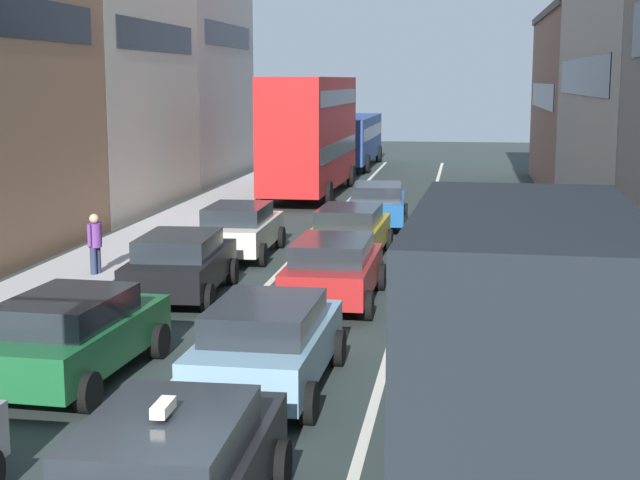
{
  "coord_description": "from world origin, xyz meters",
  "views": [
    {
      "loc": [
        2.98,
        -7.73,
        4.96
      ],
      "look_at": [
        0.0,
        12.0,
        1.6
      ],
      "focal_mm": 53.6,
      "sensor_mm": 36.0,
      "label": 1
    }
  ],
  "objects_px": {
    "sedan_centre_lane_second": "(268,342)",
    "bus_far_queue_secondary": "(351,137)",
    "bus_mid_queue_primary": "(311,130)",
    "wagon_right_lane_far": "(472,245)",
    "removalist_box_truck": "(520,334)",
    "sedan_centre_lane_fifth": "(377,204)",
    "pedestrian_mid_sidewalk": "(95,242)",
    "sedan_left_lane_third": "(181,263)",
    "taxi_centre_lane_front": "(169,475)",
    "sedan_left_lane_fourth": "(239,229)",
    "hatchback_centre_lane_third": "(333,268)",
    "coupe_centre_lane_fourth": "(350,231)",
    "wagon_left_lane_second": "(72,334)",
    "sedan_right_lane_behind_truck": "(476,299)"
  },
  "relations": [
    {
      "from": "bus_mid_queue_primary",
      "to": "coupe_centre_lane_fourth",
      "type": "bearing_deg",
      "value": -165.62
    },
    {
      "from": "removalist_box_truck",
      "to": "sedan_centre_lane_fifth",
      "type": "bearing_deg",
      "value": 11.79
    },
    {
      "from": "sedan_centre_lane_second",
      "to": "wagon_left_lane_second",
      "type": "height_order",
      "value": "same"
    },
    {
      "from": "pedestrian_mid_sidewalk",
      "to": "hatchback_centre_lane_third",
      "type": "bearing_deg",
      "value": 178.85
    },
    {
      "from": "bus_mid_queue_primary",
      "to": "bus_far_queue_secondary",
      "type": "distance_m",
      "value": 13.64
    },
    {
      "from": "sedan_centre_lane_second",
      "to": "bus_far_queue_secondary",
      "type": "bearing_deg",
      "value": 5.67
    },
    {
      "from": "bus_far_queue_secondary",
      "to": "wagon_right_lane_far",
      "type": "bearing_deg",
      "value": -167.17
    },
    {
      "from": "sedan_left_lane_third",
      "to": "sedan_right_lane_behind_truck",
      "type": "distance_m",
      "value": 7.18
    },
    {
      "from": "hatchback_centre_lane_third",
      "to": "sedan_right_lane_behind_truck",
      "type": "distance_m",
      "value": 4.02
    },
    {
      "from": "sedan_left_lane_fourth",
      "to": "sedan_centre_lane_fifth",
      "type": "height_order",
      "value": "same"
    },
    {
      "from": "pedestrian_mid_sidewalk",
      "to": "wagon_right_lane_far",
      "type": "bearing_deg",
      "value": -155.09
    },
    {
      "from": "sedan_centre_lane_second",
      "to": "sedan_centre_lane_fifth",
      "type": "distance_m",
      "value": 17.44
    },
    {
      "from": "sedan_centre_lane_second",
      "to": "sedan_left_lane_fourth",
      "type": "bearing_deg",
      "value": 16.41
    },
    {
      "from": "taxi_centre_lane_front",
      "to": "bus_far_queue_secondary",
      "type": "bearing_deg",
      "value": 3.4
    },
    {
      "from": "removalist_box_truck",
      "to": "sedan_centre_lane_fifth",
      "type": "relative_size",
      "value": 1.77
    },
    {
      "from": "sedan_left_lane_fourth",
      "to": "sedan_centre_lane_fifth",
      "type": "distance_m",
      "value": 6.86
    },
    {
      "from": "sedan_left_lane_fourth",
      "to": "wagon_left_lane_second",
      "type": "bearing_deg",
      "value": 178.31
    },
    {
      "from": "removalist_box_truck",
      "to": "coupe_centre_lane_fourth",
      "type": "height_order",
      "value": "removalist_box_truck"
    },
    {
      "from": "sedan_left_lane_third",
      "to": "sedan_centre_lane_second",
      "type": "bearing_deg",
      "value": -155.25
    },
    {
      "from": "sedan_centre_lane_second",
      "to": "sedan_left_lane_fourth",
      "type": "xyz_separation_m",
      "value": [
        -3.19,
        11.47,
        0.0
      ]
    },
    {
      "from": "sedan_left_lane_fourth",
      "to": "sedan_right_lane_behind_truck",
      "type": "xyz_separation_m",
      "value": [
        6.54,
        -7.84,
        0.0
      ]
    },
    {
      "from": "sedan_left_lane_fourth",
      "to": "wagon_right_lane_far",
      "type": "bearing_deg",
      "value": -106.68
    },
    {
      "from": "taxi_centre_lane_front",
      "to": "hatchback_centre_lane_third",
      "type": "relative_size",
      "value": 1.0
    },
    {
      "from": "sedan_left_lane_third",
      "to": "wagon_right_lane_far",
      "type": "distance_m",
      "value": 7.47
    },
    {
      "from": "bus_mid_queue_primary",
      "to": "sedan_left_lane_fourth",
      "type": "bearing_deg",
      "value": -177.97
    },
    {
      "from": "coupe_centre_lane_fourth",
      "to": "sedan_centre_lane_fifth",
      "type": "distance_m",
      "value": 5.92
    },
    {
      "from": "sedan_centre_lane_fifth",
      "to": "wagon_right_lane_far",
      "type": "xyz_separation_m",
      "value": [
        3.13,
        -7.78,
        0.0
      ]
    },
    {
      "from": "sedan_right_lane_behind_truck",
      "to": "hatchback_centre_lane_third",
      "type": "bearing_deg",
      "value": 49.99
    },
    {
      "from": "taxi_centre_lane_front",
      "to": "coupe_centre_lane_fourth",
      "type": "height_order",
      "value": "taxi_centre_lane_front"
    },
    {
      "from": "sedan_centre_lane_second",
      "to": "sedan_right_lane_behind_truck",
      "type": "bearing_deg",
      "value": -41.81
    },
    {
      "from": "bus_mid_queue_primary",
      "to": "wagon_right_lane_far",
      "type": "bearing_deg",
      "value": -156.34
    },
    {
      "from": "coupe_centre_lane_fourth",
      "to": "sedan_centre_lane_fifth",
      "type": "xyz_separation_m",
      "value": [
        0.23,
        5.92,
        0.0
      ]
    },
    {
      "from": "wagon_left_lane_second",
      "to": "bus_far_queue_secondary",
      "type": "height_order",
      "value": "bus_far_queue_secondary"
    },
    {
      "from": "wagon_left_lane_second",
      "to": "bus_far_queue_secondary",
      "type": "xyz_separation_m",
      "value": [
        -0.03,
        39.46,
        0.96
      ]
    },
    {
      "from": "sedan_left_lane_third",
      "to": "coupe_centre_lane_fourth",
      "type": "xyz_separation_m",
      "value": [
        3.29,
        5.26,
        0.0
      ]
    },
    {
      "from": "wagon_left_lane_second",
      "to": "taxi_centre_lane_front",
      "type": "bearing_deg",
      "value": -144.64
    },
    {
      "from": "removalist_box_truck",
      "to": "wagon_left_lane_second",
      "type": "relative_size",
      "value": 1.77
    },
    {
      "from": "hatchback_centre_lane_third",
      "to": "bus_far_queue_secondary",
      "type": "bearing_deg",
      "value": 6.29
    },
    {
      "from": "sedan_centre_lane_fifth",
      "to": "sedan_right_lane_behind_truck",
      "type": "xyz_separation_m",
      "value": [
        3.16,
        -13.81,
        0.0
      ]
    },
    {
      "from": "pedestrian_mid_sidewalk",
      "to": "bus_far_queue_secondary",
      "type": "bearing_deg",
      "value": -80.73
    },
    {
      "from": "bus_far_queue_secondary",
      "to": "wagon_left_lane_second",
      "type": "bearing_deg",
      "value": -179.7
    },
    {
      "from": "removalist_box_truck",
      "to": "sedan_centre_lane_fifth",
      "type": "height_order",
      "value": "removalist_box_truck"
    },
    {
      "from": "removalist_box_truck",
      "to": "pedestrian_mid_sidewalk",
      "type": "height_order",
      "value": "removalist_box_truck"
    },
    {
      "from": "bus_far_queue_secondary",
      "to": "sedan_left_lane_third",
      "type": "bearing_deg",
      "value": -179.75
    },
    {
      "from": "removalist_box_truck",
      "to": "sedan_right_lane_behind_truck",
      "type": "distance_m",
      "value": 7.02
    },
    {
      "from": "removalist_box_truck",
      "to": "taxi_centre_lane_front",
      "type": "distance_m",
      "value": 4.39
    },
    {
      "from": "sedan_centre_lane_second",
      "to": "hatchback_centre_lane_third",
      "type": "xyz_separation_m",
      "value": [
        0.22,
        6.17,
        0.0
      ]
    },
    {
      "from": "pedestrian_mid_sidewalk",
      "to": "removalist_box_truck",
      "type": "bearing_deg",
      "value": 145.44
    },
    {
      "from": "sedan_left_lane_third",
      "to": "sedan_right_lane_behind_truck",
      "type": "bearing_deg",
      "value": -114.79
    },
    {
      "from": "sedan_centre_lane_second",
      "to": "hatchback_centre_lane_third",
      "type": "distance_m",
      "value": 6.17
    }
  ]
}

